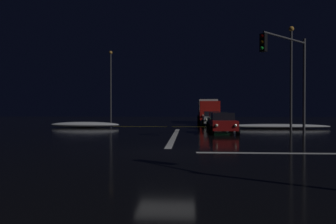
{
  "coord_description": "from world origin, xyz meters",
  "views": [
    {
      "loc": [
        0.97,
        -14.3,
        1.91
      ],
      "look_at": [
        -0.66,
        12.06,
        1.61
      ],
      "focal_mm": 35.42,
      "sensor_mm": 36.0,
      "label": 1
    }
  ],
  "objects_px": {
    "traffic_signal_ne": "(289,66)",
    "sedan_red": "(223,123)",
    "sedan_silver": "(211,118)",
    "streetlamp_left_far": "(111,82)",
    "streetlamp_right_near": "(291,71)",
    "sedan_green": "(218,120)",
    "box_truck": "(208,110)"
  },
  "relations": [
    {
      "from": "sedan_red",
      "to": "sedan_green",
      "type": "distance_m",
      "value": 5.6
    },
    {
      "from": "sedan_red",
      "to": "traffic_signal_ne",
      "type": "bearing_deg",
      "value": -43.08
    },
    {
      "from": "sedan_silver",
      "to": "streetlamp_right_near",
      "type": "relative_size",
      "value": 0.49
    },
    {
      "from": "sedan_red",
      "to": "streetlamp_right_near",
      "type": "relative_size",
      "value": 0.49
    },
    {
      "from": "streetlamp_right_near",
      "to": "sedan_green",
      "type": "bearing_deg",
      "value": 156.8
    },
    {
      "from": "sedan_green",
      "to": "streetlamp_left_far",
      "type": "distance_m",
      "value": 19.53
    },
    {
      "from": "traffic_signal_ne",
      "to": "sedan_green",
      "type": "bearing_deg",
      "value": 111.78
    },
    {
      "from": "sedan_silver",
      "to": "traffic_signal_ne",
      "type": "bearing_deg",
      "value": -75.56
    },
    {
      "from": "sedan_red",
      "to": "streetlamp_right_near",
      "type": "bearing_deg",
      "value": 27.27
    },
    {
      "from": "traffic_signal_ne",
      "to": "streetlamp_left_far",
      "type": "bearing_deg",
      "value": 126.79
    },
    {
      "from": "sedan_green",
      "to": "box_truck",
      "type": "height_order",
      "value": "box_truck"
    },
    {
      "from": "sedan_green",
      "to": "streetlamp_left_far",
      "type": "relative_size",
      "value": 0.45
    },
    {
      "from": "streetlamp_left_far",
      "to": "streetlamp_right_near",
      "type": "height_order",
      "value": "streetlamp_left_far"
    },
    {
      "from": "traffic_signal_ne",
      "to": "streetlamp_left_far",
      "type": "relative_size",
      "value": 0.69
    },
    {
      "from": "traffic_signal_ne",
      "to": "streetlamp_right_near",
      "type": "distance_m",
      "value": 7.03
    },
    {
      "from": "traffic_signal_ne",
      "to": "sedan_red",
      "type": "bearing_deg",
      "value": 136.92
    },
    {
      "from": "sedan_green",
      "to": "sedan_silver",
      "type": "distance_m",
      "value": 6.0
    },
    {
      "from": "streetlamp_left_far",
      "to": "sedan_red",
      "type": "bearing_deg",
      "value": -55.48
    },
    {
      "from": "sedan_green",
      "to": "traffic_signal_ne",
      "type": "xyz_separation_m",
      "value": [
        3.67,
        -9.17,
        3.83
      ]
    },
    {
      "from": "streetlamp_right_near",
      "to": "sedan_red",
      "type": "bearing_deg",
      "value": -152.73
    },
    {
      "from": "sedan_silver",
      "to": "streetlamp_left_far",
      "type": "relative_size",
      "value": 0.45
    },
    {
      "from": "sedan_red",
      "to": "sedan_silver",
      "type": "height_order",
      "value": "same"
    },
    {
      "from": "sedan_green",
      "to": "traffic_signal_ne",
      "type": "height_order",
      "value": "traffic_signal_ne"
    },
    {
      "from": "box_truck",
      "to": "streetlamp_left_far",
      "type": "distance_m",
      "value": 13.67
    },
    {
      "from": "sedan_red",
      "to": "sedan_silver",
      "type": "xyz_separation_m",
      "value": [
        -0.08,
        11.59,
        0.0
      ]
    },
    {
      "from": "sedan_green",
      "to": "sedan_silver",
      "type": "relative_size",
      "value": 1.0
    },
    {
      "from": "box_truck",
      "to": "sedan_silver",
      "type": "bearing_deg",
      "value": -90.5
    },
    {
      "from": "streetlamp_left_far",
      "to": "sedan_green",
      "type": "bearing_deg",
      "value": -45.44
    },
    {
      "from": "streetlamp_left_far",
      "to": "streetlamp_right_near",
      "type": "relative_size",
      "value": 1.1
    },
    {
      "from": "sedan_silver",
      "to": "box_truck",
      "type": "height_order",
      "value": "box_truck"
    },
    {
      "from": "box_truck",
      "to": "streetlamp_left_far",
      "type": "xyz_separation_m",
      "value": [
        -13.11,
        0.52,
        3.83
      ]
    },
    {
      "from": "box_truck",
      "to": "traffic_signal_ne",
      "type": "xyz_separation_m",
      "value": [
        3.84,
        -22.15,
        2.93
      ]
    }
  ]
}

